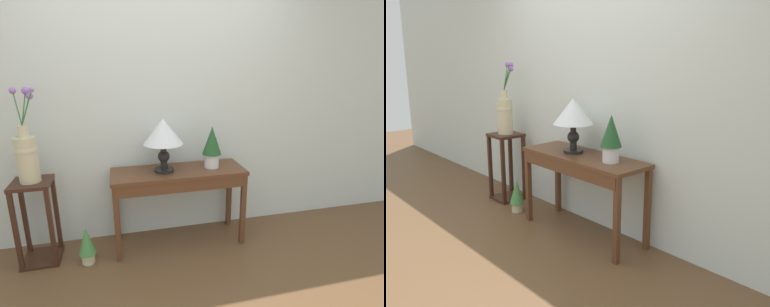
{
  "view_description": "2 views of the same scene",
  "coord_description": "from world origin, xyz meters",
  "views": [
    {
      "loc": [
        -0.37,
        -1.44,
        1.67
      ],
      "look_at": [
        0.29,
        1.2,
        0.87
      ],
      "focal_mm": 28.5,
      "sensor_mm": 36.0,
      "label": 1
    },
    {
      "loc": [
        2.73,
        -1.25,
        1.63
      ],
      "look_at": [
        0.14,
        1.08,
        0.76
      ],
      "focal_mm": 39.35,
      "sensor_mm": 36.0,
      "label": 2
    }
  ],
  "objects": [
    {
      "name": "back_wall_with_art",
      "position": [
        0.0,
        1.45,
        1.4
      ],
      "size": [
        9.0,
        0.1,
        2.8
      ],
      "color": "silver",
      "rests_on": "ground"
    },
    {
      "name": "console_table",
      "position": [
        0.14,
        1.12,
        0.63
      ],
      "size": [
        1.21,
        0.43,
        0.74
      ],
      "color": "#56331E",
      "rests_on": "ground"
    },
    {
      "name": "table_lamp",
      "position": [
        0.01,
        1.14,
        1.08
      ],
      "size": [
        0.35,
        0.35,
        0.48
      ],
      "color": "black",
      "rests_on": "console_table"
    },
    {
      "name": "potted_plant_on_console",
      "position": [
        0.46,
        1.15,
        0.95
      ],
      "size": [
        0.18,
        0.18,
        0.39
      ],
      "color": "silver",
      "rests_on": "console_table"
    },
    {
      "name": "pedestal_stand_left",
      "position": [
        -1.09,
        1.15,
        0.37
      ],
      "size": [
        0.31,
        0.31,
        0.74
      ],
      "color": "#381E14",
      "rests_on": "ground"
    },
    {
      "name": "flower_vase_tall",
      "position": [
        -1.09,
        1.15,
        0.98
      ],
      "size": [
        0.21,
        0.2,
        0.76
      ],
      "color": "beige",
      "rests_on": "pedestal_stand_left"
    },
    {
      "name": "potted_plant_floor",
      "position": [
        -0.69,
        1.0,
        0.19
      ],
      "size": [
        0.15,
        0.15,
        0.34
      ],
      "color": "beige",
      "rests_on": "ground"
    }
  ]
}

